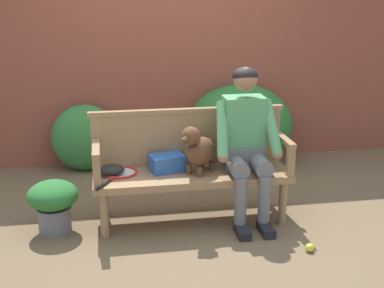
{
  "coord_description": "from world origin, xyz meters",
  "views": [
    {
      "loc": [
        -0.69,
        -4.06,
        1.96
      ],
      "look_at": [
        0.0,
        0.0,
        0.69
      ],
      "focal_mm": 48.73,
      "sensor_mm": 36.0,
      "label": 1
    }
  ],
  "objects_px": {
    "tennis_ball": "(310,248)",
    "potted_plant": "(53,202)",
    "baseball_glove": "(111,170)",
    "sports_bag": "(167,163)",
    "tennis_racket": "(119,173)",
    "garden_bench": "(192,179)",
    "dog_on_bench": "(198,149)",
    "person_seated": "(245,139)"
  },
  "relations": [
    {
      "from": "tennis_ball",
      "to": "potted_plant",
      "type": "height_order",
      "value": "potted_plant"
    },
    {
      "from": "baseball_glove",
      "to": "potted_plant",
      "type": "relative_size",
      "value": 0.51
    },
    {
      "from": "sports_bag",
      "to": "tennis_racket",
      "type": "bearing_deg",
      "value": -176.74
    },
    {
      "from": "tennis_racket",
      "to": "sports_bag",
      "type": "distance_m",
      "value": 0.41
    },
    {
      "from": "garden_bench",
      "to": "potted_plant",
      "type": "bearing_deg",
      "value": -179.36
    },
    {
      "from": "garden_bench",
      "to": "dog_on_bench",
      "type": "height_order",
      "value": "dog_on_bench"
    },
    {
      "from": "baseball_glove",
      "to": "tennis_ball",
      "type": "relative_size",
      "value": 3.33
    },
    {
      "from": "garden_bench",
      "to": "baseball_glove",
      "type": "relative_size",
      "value": 7.5
    },
    {
      "from": "baseball_glove",
      "to": "dog_on_bench",
      "type": "bearing_deg",
      "value": -12.73
    },
    {
      "from": "tennis_ball",
      "to": "potted_plant",
      "type": "distance_m",
      "value": 2.07
    },
    {
      "from": "garden_bench",
      "to": "tennis_ball",
      "type": "distance_m",
      "value": 1.11
    },
    {
      "from": "garden_bench",
      "to": "dog_on_bench",
      "type": "relative_size",
      "value": 3.87
    },
    {
      "from": "person_seated",
      "to": "tennis_racket",
      "type": "height_order",
      "value": "person_seated"
    },
    {
      "from": "person_seated",
      "to": "tennis_ball",
      "type": "relative_size",
      "value": 19.81
    },
    {
      "from": "person_seated",
      "to": "sports_bag",
      "type": "relative_size",
      "value": 4.67
    },
    {
      "from": "tennis_racket",
      "to": "sports_bag",
      "type": "bearing_deg",
      "value": 3.26
    },
    {
      "from": "sports_bag",
      "to": "potted_plant",
      "type": "relative_size",
      "value": 0.65
    },
    {
      "from": "person_seated",
      "to": "sports_bag",
      "type": "distance_m",
      "value": 0.69
    },
    {
      "from": "person_seated",
      "to": "sports_bag",
      "type": "bearing_deg",
      "value": 172.1
    },
    {
      "from": "tennis_racket",
      "to": "tennis_ball",
      "type": "relative_size",
      "value": 8.64
    },
    {
      "from": "dog_on_bench",
      "to": "tennis_ball",
      "type": "bearing_deg",
      "value": -42.11
    },
    {
      "from": "person_seated",
      "to": "dog_on_bench",
      "type": "bearing_deg",
      "value": -177.42
    },
    {
      "from": "person_seated",
      "to": "baseball_glove",
      "type": "relative_size",
      "value": 5.94
    },
    {
      "from": "tennis_racket",
      "to": "garden_bench",
      "type": "bearing_deg",
      "value": -5.09
    },
    {
      "from": "person_seated",
      "to": "dog_on_bench",
      "type": "xyz_separation_m",
      "value": [
        -0.41,
        -0.02,
        -0.06
      ]
    },
    {
      "from": "garden_bench",
      "to": "tennis_ball",
      "type": "bearing_deg",
      "value": -41.75
    },
    {
      "from": "tennis_racket",
      "to": "dog_on_bench",
      "type": "bearing_deg",
      "value": -7.48
    },
    {
      "from": "garden_bench",
      "to": "dog_on_bench",
      "type": "bearing_deg",
      "value": -35.27
    },
    {
      "from": "person_seated",
      "to": "potted_plant",
      "type": "distance_m",
      "value": 1.67
    },
    {
      "from": "garden_bench",
      "to": "tennis_racket",
      "type": "bearing_deg",
      "value": 174.91
    },
    {
      "from": "garden_bench",
      "to": "tennis_ball",
      "type": "relative_size",
      "value": 25.0
    },
    {
      "from": "baseball_glove",
      "to": "potted_plant",
      "type": "bearing_deg",
      "value": -179.62
    },
    {
      "from": "garden_bench",
      "to": "tennis_racket",
      "type": "xyz_separation_m",
      "value": [
        -0.61,
        0.05,
        0.07
      ]
    },
    {
      "from": "person_seated",
      "to": "potted_plant",
      "type": "bearing_deg",
      "value": 179.99
    },
    {
      "from": "potted_plant",
      "to": "tennis_racket",
      "type": "bearing_deg",
      "value": 7.11
    },
    {
      "from": "sports_bag",
      "to": "baseball_glove",
      "type": "bearing_deg",
      "value": -176.08
    },
    {
      "from": "tennis_racket",
      "to": "tennis_ball",
      "type": "xyz_separation_m",
      "value": [
        1.4,
        -0.76,
        -0.41
      ]
    },
    {
      "from": "baseball_glove",
      "to": "sports_bag",
      "type": "xyz_separation_m",
      "value": [
        0.47,
        0.03,
        0.02
      ]
    },
    {
      "from": "garden_bench",
      "to": "dog_on_bench",
      "type": "xyz_separation_m",
      "value": [
        0.04,
        -0.03,
        0.27
      ]
    },
    {
      "from": "garden_bench",
      "to": "tennis_racket",
      "type": "relative_size",
      "value": 2.89
    },
    {
      "from": "dog_on_bench",
      "to": "person_seated",
      "type": "bearing_deg",
      "value": 2.58
    },
    {
      "from": "baseball_glove",
      "to": "sports_bag",
      "type": "relative_size",
      "value": 0.79
    }
  ]
}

